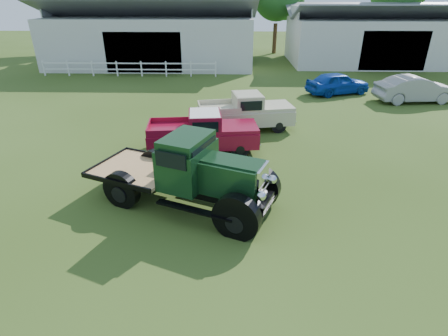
# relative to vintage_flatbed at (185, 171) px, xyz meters

# --- Properties ---
(ground) EXTENTS (120.00, 120.00, 0.00)m
(ground) POSITION_rel_vintage_flatbed_xyz_m (0.97, -0.77, -1.15)
(ground) COLOR #2B4211
(shed_left) EXTENTS (18.80, 10.20, 5.60)m
(shed_left) POSITION_rel_vintage_flatbed_xyz_m (-6.03, 25.23, 1.65)
(shed_left) COLOR silver
(shed_left) RESTS_ON ground
(shed_right) EXTENTS (16.80, 9.20, 5.20)m
(shed_right) POSITION_rel_vintage_flatbed_xyz_m (14.97, 26.23, 1.45)
(shed_right) COLOR silver
(shed_right) RESTS_ON ground
(fence_rail) EXTENTS (14.20, 0.16, 1.20)m
(fence_rail) POSITION_rel_vintage_flatbed_xyz_m (-7.03, 19.23, -0.55)
(fence_rail) COLOR white
(fence_rail) RESTS_ON ground
(tree_a) EXTENTS (6.30, 6.30, 10.50)m
(tree_a) POSITION_rel_vintage_flatbed_xyz_m (-17.03, 32.23, 4.10)
(tree_a) COLOR #1E4719
(tree_a) RESTS_ON ground
(tree_c) EXTENTS (5.40, 5.40, 9.00)m
(tree_c) POSITION_rel_vintage_flatbed_xyz_m (5.97, 32.23, 3.35)
(tree_c) COLOR #1E4719
(tree_c) RESTS_ON ground
(tree_d) EXTENTS (6.00, 6.00, 10.00)m
(tree_d) POSITION_rel_vintage_flatbed_xyz_m (18.97, 33.23, 3.85)
(tree_d) COLOR #1E4719
(tree_d) RESTS_ON ground
(vintage_flatbed) EXTENTS (6.25, 4.34, 2.30)m
(vintage_flatbed) POSITION_rel_vintage_flatbed_xyz_m (0.00, 0.00, 0.00)
(vintage_flatbed) COLOR #133519
(vintage_flatbed) RESTS_ON ground
(red_pickup) EXTENTS (4.84, 2.29, 1.70)m
(red_pickup) POSITION_rel_vintage_flatbed_xyz_m (0.20, 4.17, -0.30)
(red_pickup) COLOR maroon
(red_pickup) RESTS_ON ground
(white_pickup) EXTENTS (4.95, 2.66, 1.72)m
(white_pickup) POSITION_rel_vintage_flatbed_xyz_m (2.03, 6.93, -0.29)
(white_pickup) COLOR #BBB393
(white_pickup) RESTS_ON ground
(misc_car_blue) EXTENTS (4.53, 3.03, 1.43)m
(misc_car_blue) POSITION_rel_vintage_flatbed_xyz_m (8.32, 13.95, -0.43)
(misc_car_blue) COLOR #0D3CA3
(misc_car_blue) RESTS_ON ground
(misc_car_grey) EXTENTS (4.87, 2.14, 1.56)m
(misc_car_grey) POSITION_rel_vintage_flatbed_xyz_m (12.55, 12.13, -0.37)
(misc_car_grey) COLOR gray
(misc_car_grey) RESTS_ON ground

